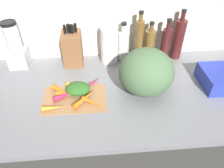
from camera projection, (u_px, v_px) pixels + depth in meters
ground_plane at (117, 91)px, 123.67cm from camera, size 170.00×80.00×3.00cm
wall_back at (111, 12)px, 133.34cm from camera, size 170.00×3.00×60.00cm
cutting_board at (75, 98)px, 115.97cm from camera, size 34.08×22.68×0.80cm
carrot_0 at (66, 94)px, 115.39cm from camera, size 14.22×10.34×3.30cm
carrot_1 at (73, 88)px, 119.40cm from camera, size 9.56×9.87×3.27cm
carrot_2 at (91, 84)px, 122.61cm from camera, size 13.26×12.42×2.84cm
carrot_3 at (85, 98)px, 113.48cm from camera, size 13.84×15.39×3.06cm
carrot_4 at (54, 108)px, 108.34cm from camera, size 11.61×3.29×2.44cm
carrot_5 at (70, 94)px, 115.87cm from camera, size 15.28×5.29×2.92cm
carrot_6 at (60, 90)px, 117.83cm from camera, size 11.15×9.60×3.44cm
carrot_7 at (93, 103)px, 111.14cm from camera, size 12.50×9.75×2.51cm
carrot_greens_pile at (78, 89)px, 117.15cm from camera, size 13.62×10.48×5.76cm
winter_squash at (146, 72)px, 113.63cm from camera, size 29.49×28.24×25.54cm
knife_block at (73, 48)px, 136.45cm from camera, size 11.99×14.08×26.91cm
blender_appliance at (16, 48)px, 133.02cm from camera, size 11.76×11.76×29.91cm
paper_towel_roll at (109, 45)px, 137.72cm from camera, size 11.22×11.22×23.92cm
bottle_0 at (123, 45)px, 140.80cm from camera, size 7.47×7.47×26.09cm
bottle_1 at (139, 41)px, 136.24cm from camera, size 5.18×5.18×33.92cm
bottle_2 at (149, 44)px, 140.96cm from camera, size 7.04×7.04×26.14cm
bottle_3 at (165, 44)px, 138.53cm from camera, size 5.62×5.62×28.82cm
bottle_4 at (178, 39)px, 140.54cm from camera, size 7.29×7.29×33.06cm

